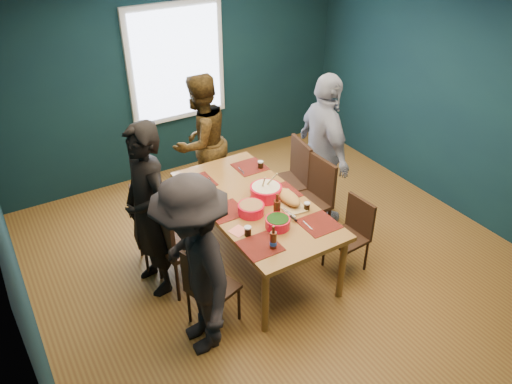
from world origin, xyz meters
TOP-DOWN VIEW (x-y plane):
  - room at (0.00, 0.27)m, footprint 5.01×5.01m
  - dining_table at (-0.22, 0.11)m, footprint 1.03×2.04m
  - chair_left_far at (-1.21, 0.63)m, footprint 0.48×0.48m
  - chair_left_mid at (-1.11, 0.16)m, footprint 0.50×0.50m
  - chair_left_near at (-1.09, -0.50)m, footprint 0.49×0.49m
  - chair_right_far at (0.60, 0.60)m, footprint 0.53×0.53m
  - chair_right_mid at (0.58, 0.14)m, footprint 0.46×0.46m
  - chair_right_near at (0.62, -0.50)m, footprint 0.40×0.40m
  - person_far_left at (-1.29, 0.30)m, footprint 0.51×0.71m
  - person_back at (-0.17, 1.48)m, footprint 1.01×0.90m
  - person_right at (0.89, 0.39)m, footprint 0.67×1.16m
  - person_near_left at (-1.24, -0.63)m, footprint 0.74×1.17m
  - bowl_salad at (-0.36, -0.06)m, footprint 0.27×0.27m
  - bowl_dumpling at (-0.07, 0.12)m, footprint 0.34×0.34m
  - bowl_herbs at (-0.26, -0.39)m, footprint 0.24×0.24m
  - cutting_board at (0.06, -0.09)m, footprint 0.30×0.58m
  - small_bowl at (-0.58, 0.70)m, footprint 0.15×0.15m
  - beer_bottle_a at (-0.47, -0.63)m, footprint 0.07×0.07m
  - beer_bottle_b at (-0.18, -0.25)m, footprint 0.07×0.07m
  - cola_glass_a at (-0.57, -0.35)m, footprint 0.07×0.07m
  - cola_glass_b at (0.15, -0.30)m, footprint 0.06×0.06m
  - cola_glass_c at (0.20, 0.68)m, footprint 0.07×0.07m
  - cola_glass_d at (-0.64, 0.26)m, footprint 0.08×0.08m
  - napkin_a at (0.17, 0.10)m, footprint 0.19×0.19m
  - napkin_b at (-0.61, -0.25)m, footprint 0.19×0.19m
  - napkin_c at (0.13, -0.60)m, footprint 0.18×0.18m

SIDE VIEW (x-z plane):
  - chair_right_near at x=0.62m, z-range 0.07..0.89m
  - chair_left_near at x=-1.09m, z-range 0.07..0.93m
  - chair_left_far at x=-1.21m, z-range 0.08..1.01m
  - chair_right_mid at x=0.58m, z-range 0.08..1.08m
  - chair_right_far at x=0.60m, z-range 0.08..1.11m
  - chair_left_mid at x=-1.11m, z-range 0.09..1.13m
  - dining_table at x=-0.22m, z-range 0.31..1.08m
  - napkin_c at x=0.13m, z-range 0.77..0.77m
  - napkin_a at x=0.17m, z-range 0.77..0.77m
  - napkin_b at x=-0.61m, z-range 0.77..0.77m
  - small_bowl at x=-0.58m, z-range 0.77..0.84m
  - cola_glass_b at x=0.15m, z-range 0.77..0.86m
  - cola_glass_c at x=0.20m, z-range 0.78..0.87m
  - cola_glass_a at x=-0.57m, z-range 0.78..0.87m
  - bowl_herbs at x=-0.26m, z-range 0.77..0.88m
  - cutting_board at x=0.06m, z-range 0.77..0.89m
  - bowl_salad at x=-0.36m, z-range 0.77..0.88m
  - cola_glass_d at x=-0.64m, z-range 0.78..0.89m
  - bowl_dumpling at x=-0.07m, z-range 0.69..1.00m
  - beer_bottle_a at x=-0.47m, z-range 0.74..0.98m
  - person_back at x=-0.17m, z-range 0.00..1.72m
  - person_near_left at x=-1.24m, z-range 0.00..1.74m
  - beer_bottle_b at x=-0.18m, z-range 0.74..1.01m
  - person_far_left at x=-1.29m, z-range 0.00..1.83m
  - person_right at x=0.89m, z-range 0.00..1.86m
  - room at x=0.00m, z-range 0.01..2.73m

